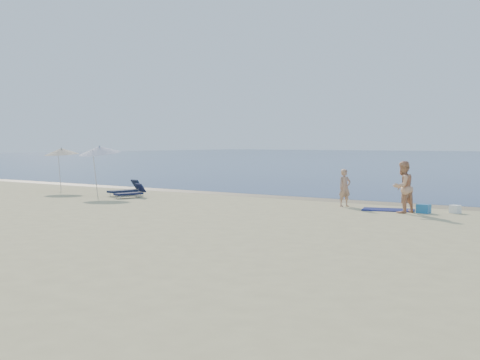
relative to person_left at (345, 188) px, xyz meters
The scene contains 10 objects.
wet_sand_strip 3.87m from the person_left, 144.48° to the left, with size 240.00×1.60×0.00m, color #847254.
person_left is the anchor object (origin of this frame).
person_right 2.89m from the person_left, 16.79° to the right, with size 0.95×0.74×1.95m, color tan.
beach_towel 2.14m from the person_left, ahead, with size 1.97×1.09×0.03m, color #0F144C.
white_bag 4.45m from the person_left, ahead, with size 0.35×0.30×0.30m, color white.
blue_cooler 3.51m from the person_left, ahead, with size 0.47×0.33×0.33m, color #206FB0.
umbrella_near 12.43m from the person_left, 168.95° to the right, with size 2.16×2.19×2.63m.
umbrella_far 16.20m from the person_left, behind, with size 2.01×2.02×2.45m.
lounger_left 11.26m from the person_left, behind, with size 0.91×1.84×0.78m.
lounger_right 10.32m from the person_left, 167.20° to the right, with size 0.87×1.60×0.67m.
Camera 1 is at (13.70, -5.54, 2.65)m, focal length 45.00 mm.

